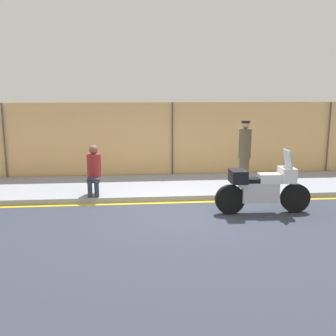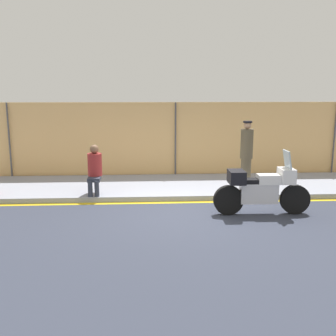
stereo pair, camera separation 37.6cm
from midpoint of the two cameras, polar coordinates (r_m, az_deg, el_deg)
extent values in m
plane|color=#333847|center=(9.40, 3.91, -6.50)|extent=(120.00, 120.00, 0.00)
cube|color=#8E93A3|center=(11.62, 2.50, -2.65)|extent=(39.18, 2.75, 0.14)
cube|color=gold|center=(10.23, 3.30, -4.98)|extent=(39.18, 0.18, 0.01)
cube|color=#E5B26B|center=(12.84, 1.90, 4.00)|extent=(37.22, 0.08, 2.48)
cylinder|color=#4C4C51|center=(13.35, -21.27, 3.52)|extent=(0.05, 0.05, 2.48)
cylinder|color=#4C4C51|center=(12.74, 1.94, 3.95)|extent=(0.05, 0.05, 2.48)
cylinder|color=#4C4C51|center=(14.22, 23.67, 3.77)|extent=(0.05, 0.05, 2.48)
cylinder|color=black|center=(9.74, 18.99, -4.33)|extent=(0.70, 0.15, 0.69)
cylinder|color=black|center=(9.29, 9.90, -4.63)|extent=(0.70, 0.15, 0.69)
cube|color=silver|center=(9.42, 14.15, -3.53)|extent=(0.87, 0.29, 0.47)
cube|color=white|center=(9.41, 15.53, -1.57)|extent=(0.52, 0.32, 0.22)
cube|color=black|center=(9.33, 13.68, -1.84)|extent=(0.60, 0.29, 0.10)
cube|color=white|center=(9.53, 17.89, -1.06)|extent=(0.33, 0.48, 0.34)
cube|color=silver|center=(9.46, 18.03, 1.19)|extent=(0.11, 0.42, 0.42)
cube|color=black|center=(9.19, 11.07, -1.28)|extent=(0.37, 0.51, 0.30)
cylinder|color=brown|center=(11.41, 12.14, -0.67)|extent=(0.29, 0.29, 0.83)
cylinder|color=brown|center=(11.27, 12.31, 3.45)|extent=(0.35, 0.35, 0.83)
sphere|color=tan|center=(11.21, 12.42, 6.09)|extent=(0.22, 0.22, 0.22)
cylinder|color=black|center=(11.21, 12.44, 6.56)|extent=(0.25, 0.25, 0.05)
cylinder|color=#2D3342|center=(10.35, -10.20, -2.98)|extent=(0.12, 0.12, 0.42)
cylinder|color=#2D3342|center=(10.33, -9.26, -2.97)|extent=(0.12, 0.12, 0.42)
cube|color=#2D3342|center=(10.49, -9.65, -1.58)|extent=(0.32, 0.42, 0.10)
cylinder|color=maroon|center=(10.63, -9.58, 0.50)|extent=(0.38, 0.38, 0.60)
sphere|color=brown|center=(10.56, -9.66, 2.72)|extent=(0.23, 0.23, 0.23)
camera|label=1|loc=(0.19, -88.95, 0.21)|focal=42.00mm
camera|label=2|loc=(0.19, 91.05, -0.21)|focal=42.00mm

